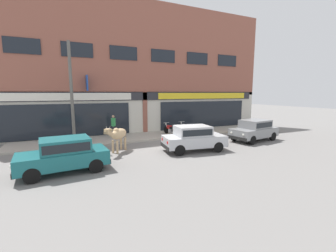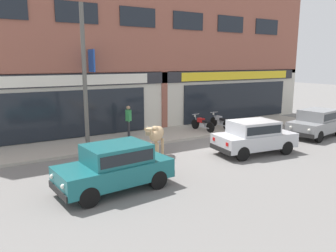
{
  "view_description": "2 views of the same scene",
  "coord_description": "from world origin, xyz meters",
  "px_view_note": "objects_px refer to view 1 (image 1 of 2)",
  "views": [
    {
      "loc": [
        -5.9,
        -12.12,
        3.33
      ],
      "look_at": [
        0.11,
        1.0,
        1.18
      ],
      "focal_mm": 24.0,
      "sensor_mm": 36.0,
      "label": 1
    },
    {
      "loc": [
        -9.67,
        -11.18,
        3.95
      ],
      "look_at": [
        -2.31,
        1.0,
        1.15
      ],
      "focal_mm": 35.0,
      "sensor_mm": 36.0,
      "label": 2
    }
  ],
  "objects_px": {
    "car_1": "(193,137)",
    "utility_pole": "(72,95)",
    "motorcycle_0": "(170,130)",
    "cow": "(118,134)",
    "car_3": "(64,153)",
    "pedestrian": "(113,124)",
    "motorcycle_1": "(185,128)",
    "car_0": "(254,129)"
  },
  "relations": [
    {
      "from": "cow",
      "to": "car_1",
      "type": "height_order",
      "value": "cow"
    },
    {
      "from": "car_0",
      "to": "motorcycle_0",
      "type": "relative_size",
      "value": 2.09
    },
    {
      "from": "car_1",
      "to": "motorcycle_0",
      "type": "xyz_separation_m",
      "value": [
        0.66,
        4.56,
        -0.3
      ]
    },
    {
      "from": "cow",
      "to": "utility_pole",
      "type": "height_order",
      "value": "utility_pole"
    },
    {
      "from": "cow",
      "to": "car_3",
      "type": "height_order",
      "value": "cow"
    },
    {
      "from": "car_0",
      "to": "motorcycle_1",
      "type": "bearing_deg",
      "value": 130.02
    },
    {
      "from": "car_1",
      "to": "car_3",
      "type": "height_order",
      "value": "same"
    },
    {
      "from": "car_3",
      "to": "utility_pole",
      "type": "bearing_deg",
      "value": 83.08
    },
    {
      "from": "car_0",
      "to": "motorcycle_0",
      "type": "height_order",
      "value": "car_0"
    },
    {
      "from": "cow",
      "to": "pedestrian",
      "type": "relative_size",
      "value": 1.06
    },
    {
      "from": "utility_pole",
      "to": "motorcycle_1",
      "type": "bearing_deg",
      "value": 5.98
    },
    {
      "from": "motorcycle_1",
      "to": "pedestrian",
      "type": "bearing_deg",
      "value": 171.48
    },
    {
      "from": "cow",
      "to": "motorcycle_0",
      "type": "bearing_deg",
      "value": 32.57
    },
    {
      "from": "car_0",
      "to": "utility_pole",
      "type": "distance_m",
      "value": 12.15
    },
    {
      "from": "cow",
      "to": "utility_pole",
      "type": "bearing_deg",
      "value": 135.71
    },
    {
      "from": "car_3",
      "to": "utility_pole",
      "type": "distance_m",
      "value": 5.15
    },
    {
      "from": "motorcycle_1",
      "to": "car_3",
      "type": "bearing_deg",
      "value": -148.3
    },
    {
      "from": "car_3",
      "to": "cow",
      "type": "bearing_deg",
      "value": 40.52
    },
    {
      "from": "cow",
      "to": "motorcycle_1",
      "type": "xyz_separation_m",
      "value": [
        5.95,
        3.02,
        -0.49
      ]
    },
    {
      "from": "motorcycle_1",
      "to": "pedestrian",
      "type": "height_order",
      "value": "pedestrian"
    },
    {
      "from": "motorcycle_0",
      "to": "pedestrian",
      "type": "bearing_deg",
      "value": 168.16
    },
    {
      "from": "cow",
      "to": "car_0",
      "type": "distance_m",
      "value": 9.33
    },
    {
      "from": "cow",
      "to": "car_3",
      "type": "bearing_deg",
      "value": -139.48
    },
    {
      "from": "car_3",
      "to": "motorcycle_0",
      "type": "bearing_deg",
      "value": 35.74
    },
    {
      "from": "motorcycle_0",
      "to": "car_3",
      "type": "bearing_deg",
      "value": -144.26
    },
    {
      "from": "car_0",
      "to": "car_3",
      "type": "height_order",
      "value": "same"
    },
    {
      "from": "motorcycle_0",
      "to": "motorcycle_1",
      "type": "height_order",
      "value": "same"
    },
    {
      "from": "cow",
      "to": "utility_pole",
      "type": "relative_size",
      "value": 0.28
    },
    {
      "from": "car_3",
      "to": "motorcycle_1",
      "type": "distance_m",
      "value": 10.24
    },
    {
      "from": "cow",
      "to": "pedestrian",
      "type": "distance_m",
      "value": 3.87
    },
    {
      "from": "car_1",
      "to": "motorcycle_1",
      "type": "height_order",
      "value": "car_1"
    },
    {
      "from": "car_3",
      "to": "motorcycle_0",
      "type": "relative_size",
      "value": 2.05
    },
    {
      "from": "car_3",
      "to": "motorcycle_1",
      "type": "xyz_separation_m",
      "value": [
        8.71,
        5.38,
        -0.3
      ]
    },
    {
      "from": "car_0",
      "to": "motorcycle_1",
      "type": "height_order",
      "value": "car_0"
    },
    {
      "from": "car_3",
      "to": "pedestrian",
      "type": "distance_m",
      "value": 7.01
    },
    {
      "from": "car_1",
      "to": "utility_pole",
      "type": "relative_size",
      "value": 0.61
    },
    {
      "from": "motorcycle_0",
      "to": "utility_pole",
      "type": "height_order",
      "value": "utility_pole"
    },
    {
      "from": "car_0",
      "to": "car_3",
      "type": "bearing_deg",
      "value": -173.34
    },
    {
      "from": "car_1",
      "to": "car_3",
      "type": "xyz_separation_m",
      "value": [
        -6.74,
        -0.77,
        0.0
      ]
    },
    {
      "from": "car_1",
      "to": "motorcycle_0",
      "type": "distance_m",
      "value": 4.62
    },
    {
      "from": "car_1",
      "to": "car_3",
      "type": "bearing_deg",
      "value": -173.5
    },
    {
      "from": "car_0",
      "to": "motorcycle_1",
      "type": "xyz_separation_m",
      "value": [
        -3.33,
        3.97,
        -0.3
      ]
    }
  ]
}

